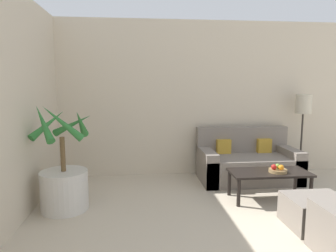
% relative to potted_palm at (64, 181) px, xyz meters
% --- Properties ---
extents(wall_back, '(7.79, 0.06, 2.70)m').
position_rel_potted_palm_xyz_m(wall_back, '(2.69, 1.44, 0.97)').
color(wall_back, beige).
rests_on(wall_back, ground_plane).
extents(potted_palm, '(0.78, 0.76, 1.39)m').
position_rel_potted_palm_xyz_m(potted_palm, '(0.00, 0.00, 0.00)').
color(potted_palm, beige).
rests_on(potted_palm, ground_plane).
extents(sofa_loveseat, '(1.61, 0.85, 0.86)m').
position_rel_potted_palm_xyz_m(sofa_loveseat, '(2.77, 0.94, -0.09)').
color(sofa_loveseat, gray).
rests_on(sofa_loveseat, ground_plane).
extents(floor_lamp, '(0.27, 0.27, 1.43)m').
position_rel_potted_palm_xyz_m(floor_lamp, '(3.81, 1.11, 0.79)').
color(floor_lamp, '#2D2823').
rests_on(floor_lamp, ground_plane).
extents(coffee_table, '(1.10, 0.50, 0.40)m').
position_rel_potted_palm_xyz_m(coffee_table, '(2.76, 0.07, -0.03)').
color(coffee_table, black).
rests_on(coffee_table, ground_plane).
extents(fruit_bowl, '(0.25, 0.25, 0.04)m').
position_rel_potted_palm_xyz_m(fruit_bowl, '(2.86, 0.02, 0.05)').
color(fruit_bowl, '#997A4C').
rests_on(fruit_bowl, coffee_table).
extents(apple_red, '(0.07, 0.07, 0.07)m').
position_rel_potted_palm_xyz_m(apple_red, '(2.79, -0.00, 0.11)').
color(apple_red, red).
rests_on(apple_red, fruit_bowl).
extents(apple_green, '(0.07, 0.07, 0.07)m').
position_rel_potted_palm_xyz_m(apple_green, '(2.87, 0.05, 0.10)').
color(apple_green, olive).
rests_on(apple_green, fruit_bowl).
extents(orange_fruit, '(0.07, 0.07, 0.07)m').
position_rel_potted_palm_xyz_m(orange_fruit, '(2.88, -0.03, 0.11)').
color(orange_fruit, orange).
rests_on(orange_fruit, fruit_bowl).
extents(ottoman, '(0.65, 0.55, 0.34)m').
position_rel_potted_palm_xyz_m(ottoman, '(2.94, -0.77, -0.21)').
color(ottoman, gray).
rests_on(ottoman, ground_plane).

